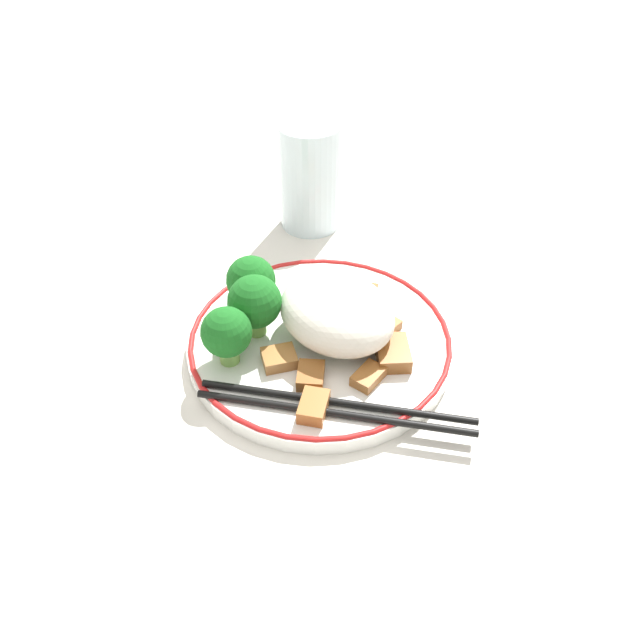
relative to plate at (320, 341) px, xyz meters
The scene contains 16 objects.
ground_plane 0.01m from the plate, ahead, with size 3.00×3.00×0.00m, color silver.
plate is the anchor object (origin of this frame).
rice_mound 0.04m from the plate, 52.63° to the left, with size 0.11×0.09×0.05m.
broccoli_back_left 0.08m from the plate, 166.94° to the right, with size 0.05×0.05×0.05m.
broccoli_back_center 0.07m from the plate, 140.04° to the right, with size 0.05×0.05×0.06m.
broccoli_back_right 0.09m from the plate, 112.26° to the right, with size 0.04×0.04×0.05m.
meat_near_front 0.05m from the plate, 58.43° to the left, with size 0.03×0.03×0.01m.
meat_near_left 0.07m from the plate, ahead, with size 0.02×0.03×0.01m.
meat_near_right 0.07m from the plate, 104.79° to the left, with size 0.04×0.04×0.01m.
meat_near_back 0.07m from the plate, 22.91° to the left, with size 0.05×0.05×0.01m.
meat_on_rice_edge 0.05m from the plate, 51.54° to the right, with size 0.03×0.04×0.01m.
meat_mid_left 0.04m from the plate, 141.75° to the left, with size 0.04×0.04×0.01m.
meat_mid_right 0.05m from the plate, 86.83° to the right, with size 0.03×0.04×0.01m.
meat_far_scatter 0.09m from the plate, 46.61° to the right, with size 0.03×0.04×0.01m.
chopsticks 0.09m from the plate, 35.25° to the right, with size 0.19×0.14×0.01m.
drinking_glass 0.21m from the plate, 139.65° to the left, with size 0.07×0.07×0.12m.
Camera 1 is at (0.29, -0.28, 0.39)m, focal length 35.00 mm.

